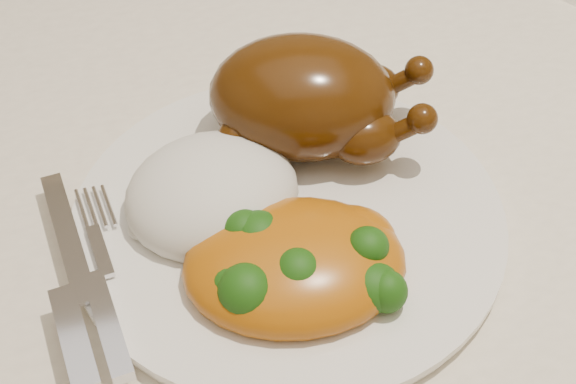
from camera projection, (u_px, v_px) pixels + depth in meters
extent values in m
cube|color=brown|center=(336.00, 117.00, 0.68)|extent=(1.60, 0.90, 0.04)
cube|color=white|center=(337.00, 95.00, 0.67)|extent=(1.72, 1.02, 0.01)
cylinder|color=white|center=(288.00, 219.00, 0.55)|extent=(0.38, 0.38, 0.01)
ellipsoid|color=#482607|center=(302.00, 97.00, 0.57)|extent=(0.16, 0.14, 0.09)
ellipsoid|color=#482607|center=(290.00, 81.00, 0.55)|extent=(0.08, 0.06, 0.04)
ellipsoid|color=#482607|center=(366.00, 138.00, 0.56)|extent=(0.05, 0.04, 0.04)
sphere|color=#482607|center=(422.00, 119.00, 0.54)|extent=(0.02, 0.02, 0.02)
ellipsoid|color=#482607|center=(366.00, 89.00, 0.60)|extent=(0.05, 0.04, 0.04)
sphere|color=#482607|center=(419.00, 70.00, 0.58)|extent=(0.02, 0.02, 0.02)
sphere|color=#482607|center=(237.00, 137.00, 0.56)|extent=(0.03, 0.03, 0.03)
sphere|color=#482607|center=(246.00, 83.00, 0.61)|extent=(0.03, 0.03, 0.03)
ellipsoid|color=white|center=(212.00, 195.00, 0.54)|extent=(0.15, 0.14, 0.06)
ellipsoid|color=#AF680B|center=(295.00, 265.00, 0.50)|extent=(0.15, 0.13, 0.05)
ellipsoid|color=#AF680B|center=(347.00, 241.00, 0.52)|extent=(0.06, 0.06, 0.03)
ellipsoid|color=#123909|center=(297.00, 276.00, 0.49)|extent=(0.04, 0.04, 0.04)
ellipsoid|color=#123909|center=(387.00, 291.00, 0.48)|extent=(0.03, 0.03, 0.03)
ellipsoid|color=#123909|center=(372.00, 287.00, 0.49)|extent=(0.03, 0.03, 0.03)
ellipsoid|color=#123909|center=(259.00, 236.00, 0.51)|extent=(0.04, 0.04, 0.03)
ellipsoid|color=#123909|center=(232.00, 288.00, 0.49)|extent=(0.03, 0.03, 0.03)
ellipsoid|color=#123909|center=(246.00, 291.00, 0.48)|extent=(0.04, 0.04, 0.03)
ellipsoid|color=#123909|center=(368.00, 246.00, 0.49)|extent=(0.03, 0.03, 0.02)
ellipsoid|color=#123909|center=(243.00, 229.00, 0.51)|extent=(0.03, 0.03, 0.02)
cube|color=silver|center=(67.00, 235.00, 0.53)|extent=(0.03, 0.12, 0.00)
cube|color=silver|center=(74.00, 338.00, 0.47)|extent=(0.03, 0.08, 0.01)
cube|color=silver|center=(108.00, 325.00, 0.48)|extent=(0.02, 0.08, 0.01)
cube|color=silver|center=(98.00, 229.00, 0.53)|extent=(0.03, 0.09, 0.00)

